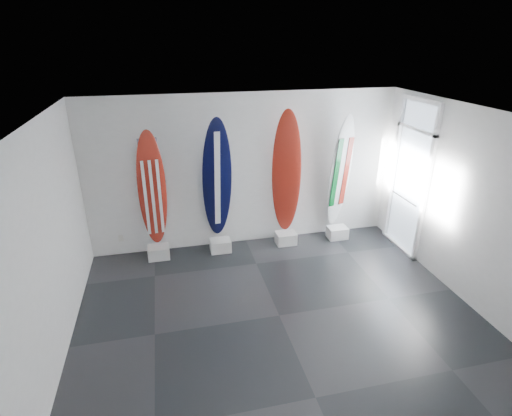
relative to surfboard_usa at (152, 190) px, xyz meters
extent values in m
plane|color=black|center=(1.76, -2.28, -1.36)|extent=(6.00, 6.00, 0.00)
plane|color=white|center=(1.76, -2.28, 1.64)|extent=(6.00, 6.00, 0.00)
plane|color=white|center=(1.76, 0.22, 0.14)|extent=(6.00, 0.00, 6.00)
plane|color=white|center=(1.76, -4.78, 0.14)|extent=(6.00, 0.00, 6.00)
plane|color=white|center=(-1.24, -2.28, 0.14)|extent=(0.00, 5.00, 5.00)
plane|color=white|center=(4.76, -2.28, 0.14)|extent=(0.00, 5.00, 5.00)
cube|color=silver|center=(0.00, -0.10, -1.24)|extent=(0.40, 0.30, 0.24)
ellipsoid|color=maroon|center=(0.00, 0.00, 0.00)|extent=(0.53, 0.28, 2.24)
cube|color=silver|center=(1.19, -0.10, -1.24)|extent=(0.40, 0.30, 0.24)
ellipsoid|color=black|center=(1.19, 0.00, 0.09)|extent=(0.57, 0.47, 2.43)
cube|color=silver|center=(2.53, -0.10, -1.24)|extent=(0.40, 0.30, 0.24)
ellipsoid|color=maroon|center=(2.53, 0.00, 0.12)|extent=(0.60, 0.37, 2.49)
cube|color=silver|center=(3.66, -0.10, -1.24)|extent=(0.40, 0.30, 0.24)
ellipsoid|color=white|center=(3.66, 0.00, 0.06)|extent=(0.60, 0.46, 2.35)
cube|color=silver|center=(-0.69, 0.20, -1.01)|extent=(0.09, 0.02, 0.13)
camera|label=1|loc=(0.30, -7.00, 2.58)|focal=28.03mm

